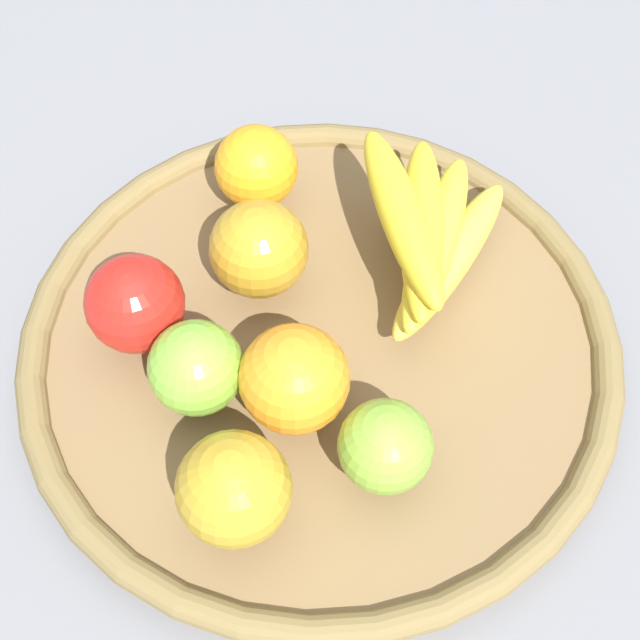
{
  "coord_description": "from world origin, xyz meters",
  "views": [
    {
      "loc": [
        0.39,
        -0.06,
        0.64
      ],
      "look_at": [
        0.0,
        0.0,
        0.06
      ],
      "focal_mm": 52.83,
      "sensor_mm": 36.0,
      "label": 1
    }
  ],
  "objects_px": {
    "orange_1": "(294,379)",
    "banana_bunch": "(428,236)",
    "orange_0": "(256,167)",
    "apple_4": "(259,249)",
    "apple_0": "(196,368)",
    "apple_3": "(385,446)",
    "apple_1": "(234,489)",
    "apple_2": "(135,304)"
  },
  "relations": [
    {
      "from": "orange_1",
      "to": "banana_bunch",
      "type": "xyz_separation_m",
      "value": [
        -0.11,
        0.12,
        -0.0
      ]
    },
    {
      "from": "orange_0",
      "to": "orange_1",
      "type": "height_order",
      "value": "orange_1"
    },
    {
      "from": "orange_0",
      "to": "apple_4",
      "type": "height_order",
      "value": "apple_4"
    },
    {
      "from": "apple_4",
      "to": "apple_0",
      "type": "distance_m",
      "value": 0.11
    },
    {
      "from": "apple_3",
      "to": "apple_4",
      "type": "bearing_deg",
      "value": -160.42
    },
    {
      "from": "banana_bunch",
      "to": "apple_1",
      "type": "bearing_deg",
      "value": -42.99
    },
    {
      "from": "apple_0",
      "to": "apple_2",
      "type": "bearing_deg",
      "value": -147.09
    },
    {
      "from": "apple_3",
      "to": "banana_bunch",
      "type": "xyz_separation_m",
      "value": [
        -0.17,
        0.07,
        0.01
      ]
    },
    {
      "from": "apple_4",
      "to": "apple_1",
      "type": "bearing_deg",
      "value": -12.02
    },
    {
      "from": "apple_0",
      "to": "apple_1",
      "type": "height_order",
      "value": "apple_1"
    },
    {
      "from": "apple_4",
      "to": "apple_2",
      "type": "bearing_deg",
      "value": -70.11
    },
    {
      "from": "apple_1",
      "to": "apple_0",
      "type": "bearing_deg",
      "value": -170.61
    },
    {
      "from": "apple_0",
      "to": "apple_1",
      "type": "xyz_separation_m",
      "value": [
        0.1,
        0.02,
        0.0
      ]
    },
    {
      "from": "apple_2",
      "to": "orange_0",
      "type": "bearing_deg",
      "value": 139.4
    },
    {
      "from": "apple_3",
      "to": "apple_4",
      "type": "xyz_separation_m",
      "value": [
        -0.18,
        -0.06,
        0.01
      ]
    },
    {
      "from": "apple_0",
      "to": "banana_bunch",
      "type": "bearing_deg",
      "value": 114.71
    },
    {
      "from": "orange_1",
      "to": "apple_1",
      "type": "xyz_separation_m",
      "value": [
        0.07,
        -0.05,
        -0.0
      ]
    },
    {
      "from": "orange_0",
      "to": "apple_4",
      "type": "distance_m",
      "value": 0.09
    },
    {
      "from": "banana_bunch",
      "to": "apple_1",
      "type": "height_order",
      "value": "banana_bunch"
    },
    {
      "from": "banana_bunch",
      "to": "apple_3",
      "type": "bearing_deg",
      "value": -21.96
    },
    {
      "from": "orange_1",
      "to": "apple_4",
      "type": "distance_m",
      "value": 0.12
    },
    {
      "from": "orange_0",
      "to": "banana_bunch",
      "type": "bearing_deg",
      "value": 51.27
    },
    {
      "from": "apple_3",
      "to": "apple_2",
      "type": "xyz_separation_m",
      "value": [
        -0.14,
        -0.16,
        0.0
      ]
    },
    {
      "from": "apple_4",
      "to": "banana_bunch",
      "type": "bearing_deg",
      "value": 85.95
    },
    {
      "from": "apple_1",
      "to": "apple_3",
      "type": "bearing_deg",
      "value": 99.02
    },
    {
      "from": "orange_0",
      "to": "apple_2",
      "type": "relative_size",
      "value": 0.93
    },
    {
      "from": "apple_1",
      "to": "apple_2",
      "type": "xyz_separation_m",
      "value": [
        -0.16,
        -0.06,
        -0.0
      ]
    },
    {
      "from": "orange_0",
      "to": "orange_1",
      "type": "relative_size",
      "value": 0.88
    },
    {
      "from": "apple_2",
      "to": "apple_1",
      "type": "bearing_deg",
      "value": 19.29
    },
    {
      "from": "apple_0",
      "to": "orange_1",
      "type": "bearing_deg",
      "value": 70.94
    },
    {
      "from": "orange_0",
      "to": "apple_0",
      "type": "xyz_separation_m",
      "value": [
        0.18,
        -0.07,
        -0.0
      ]
    },
    {
      "from": "apple_3",
      "to": "banana_bunch",
      "type": "distance_m",
      "value": 0.18
    },
    {
      "from": "orange_1",
      "to": "apple_2",
      "type": "relative_size",
      "value": 1.06
    },
    {
      "from": "apple_0",
      "to": "apple_1",
      "type": "relative_size",
      "value": 0.9
    },
    {
      "from": "banana_bunch",
      "to": "orange_0",
      "type": "bearing_deg",
      "value": -128.73
    },
    {
      "from": "apple_3",
      "to": "apple_1",
      "type": "xyz_separation_m",
      "value": [
        0.02,
        -0.1,
        0.01
      ]
    },
    {
      "from": "apple_4",
      "to": "apple_0",
      "type": "height_order",
      "value": "apple_4"
    },
    {
      "from": "apple_2",
      "to": "apple_0",
      "type": "bearing_deg",
      "value": 32.91
    },
    {
      "from": "apple_3",
      "to": "orange_0",
      "type": "height_order",
      "value": "orange_0"
    },
    {
      "from": "apple_3",
      "to": "apple_0",
      "type": "bearing_deg",
      "value": -124.04
    },
    {
      "from": "apple_3",
      "to": "apple_2",
      "type": "bearing_deg",
      "value": -131.66
    },
    {
      "from": "apple_4",
      "to": "apple_2",
      "type": "distance_m",
      "value": 0.1
    }
  ]
}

